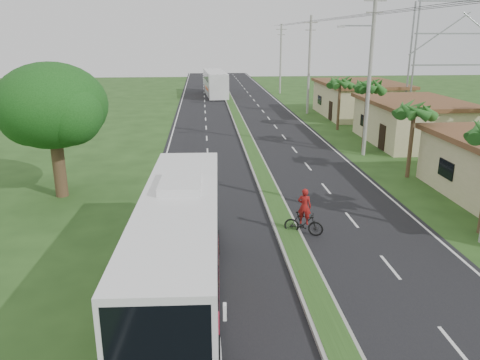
{
  "coord_description": "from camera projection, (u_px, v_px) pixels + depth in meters",
  "views": [
    {
      "loc": [
        -3.82,
        -16.22,
        8.87
      ],
      "look_at": [
        -2.0,
        6.45,
        1.8
      ],
      "focal_mm": 35.0,
      "sensor_mm": 36.0,
      "label": 1
    }
  ],
  "objects": [
    {
      "name": "road_asphalt",
      "position": [
        251.0,
        151.0,
        37.4
      ],
      "size": [
        14.0,
        160.0,
        0.02
      ],
      "primitive_type": "cube",
      "color": "black",
      "rests_on": "ground"
    },
    {
      "name": "coach_bus_main",
      "position": [
        180.0,
        239.0,
        16.0
      ],
      "size": [
        2.99,
        12.44,
        4.0
      ],
      "rotation": [
        0.0,
        0.0,
        -0.03
      ],
      "color": "white",
      "rests_on": "ground"
    },
    {
      "name": "shop_mid",
      "position": [
        412.0,
        121.0,
        39.83
      ],
      "size": [
        7.6,
        10.6,
        3.67
      ],
      "color": "tan",
      "rests_on": "ground"
    },
    {
      "name": "median_strip",
      "position": [
        251.0,
        150.0,
        37.38
      ],
      "size": [
        1.2,
        160.0,
        0.18
      ],
      "color": "gray",
      "rests_on": "ground"
    },
    {
      "name": "billboard_lattice",
      "position": [
        461.0,
        56.0,
        46.59
      ],
      "size": [
        10.18,
        1.18,
        12.07
      ],
      "color": "gray",
      "rests_on": "ground"
    },
    {
      "name": "palm_verge_d",
      "position": [
        340.0,
        83.0,
        44.38
      ],
      "size": [
        2.4,
        2.4,
        5.25
      ],
      "color": "#473321",
      "rests_on": "ground"
    },
    {
      "name": "ground",
      "position": [
        304.0,
        271.0,
        18.37
      ],
      "size": [
        180.0,
        180.0,
        0.0
      ],
      "primitive_type": "plane",
      "color": "#254519",
      "rests_on": "ground"
    },
    {
      "name": "palm_verge_c",
      "position": [
        368.0,
        86.0,
        35.61
      ],
      "size": [
        2.4,
        2.4,
        5.85
      ],
      "color": "#473321",
      "rests_on": "ground"
    },
    {
      "name": "palm_verge_b",
      "position": [
        414.0,
        110.0,
        29.22
      ],
      "size": [
        2.4,
        2.4,
        5.05
      ],
      "color": "#473321",
      "rests_on": "ground"
    },
    {
      "name": "utility_pole_d",
      "position": [
        281.0,
        58.0,
        72.62
      ],
      "size": [
        1.6,
        0.28,
        10.5
      ],
      "color": "gray",
      "rests_on": "ground"
    },
    {
      "name": "lane_edge_left",
      "position": [
        167.0,
        152.0,
        36.89
      ],
      "size": [
        0.12,
        160.0,
        0.01
      ],
      "primitive_type": "cube",
      "color": "silver",
      "rests_on": "ground"
    },
    {
      "name": "motorcyclist",
      "position": [
        304.0,
        219.0,
        21.46
      ],
      "size": [
        1.89,
        1.19,
        2.26
      ],
      "rotation": [
        0.0,
        0.0,
        -0.4
      ],
      "color": "black",
      "rests_on": "ground"
    },
    {
      "name": "utility_pole_c",
      "position": [
        309.0,
        64.0,
        53.51
      ],
      "size": [
        1.6,
        0.28,
        11.0
      ],
      "color": "gray",
      "rests_on": "ground"
    },
    {
      "name": "coach_bus_far",
      "position": [
        215.0,
        82.0,
        70.58
      ],
      "size": [
        3.48,
        12.77,
        3.68
      ],
      "rotation": [
        0.0,
        0.0,
        0.06
      ],
      "color": "white",
      "rests_on": "ground"
    },
    {
      "name": "lane_edge_right",
      "position": [
        333.0,
        149.0,
        37.92
      ],
      "size": [
        0.12,
        160.0,
        0.01
      ],
      "primitive_type": "cube",
      "color": "silver",
      "rests_on": "ground"
    },
    {
      "name": "utility_pole_b",
      "position": [
        369.0,
        72.0,
        34.3
      ],
      "size": [
        3.2,
        0.28,
        12.0
      ],
      "color": "gray",
      "rests_on": "ground"
    },
    {
      "name": "shop_far",
      "position": [
        359.0,
        99.0,
        53.14
      ],
      "size": [
        8.6,
        11.6,
        3.82
      ],
      "color": "tan",
      "rests_on": "ground"
    },
    {
      "name": "shade_tree",
      "position": [
        50.0,
        109.0,
        25.48
      ],
      "size": [
        6.3,
        6.0,
        7.54
      ],
      "color": "#473321",
      "rests_on": "ground"
    }
  ]
}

